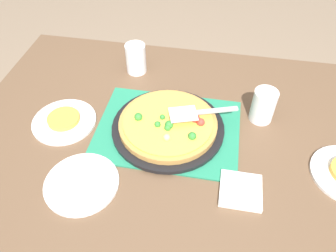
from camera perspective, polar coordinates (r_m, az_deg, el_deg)
name	(u,v)px	position (r m, az deg, el deg)	size (l,w,h in m)	color
ground_plane	(168,231)	(1.74, 0.00, -17.73)	(8.00, 8.00, 0.00)	#84705B
dining_table	(168,150)	(1.20, 0.00, -4.26)	(1.40, 1.00, 0.75)	brown
placemat	(168,129)	(1.12, 0.00, -0.60)	(0.48, 0.36, 0.01)	#237F5B
pizza_pan	(168,127)	(1.11, 0.00, -0.25)	(0.38, 0.38, 0.01)	black
pizza	(168,123)	(1.09, 0.06, 0.44)	(0.33, 0.33, 0.05)	#B78442
plate_near_left	(64,121)	(1.20, -17.58, 0.78)	(0.22, 0.22, 0.01)	white
plate_side	(82,183)	(1.01, -14.78, -9.62)	(0.22, 0.22, 0.01)	white
served_slice_left	(64,119)	(1.19, -17.72, 1.22)	(0.11, 0.11, 0.02)	gold
cup_near	(136,58)	(1.34, -5.60, 11.61)	(0.08, 0.08, 0.12)	white
cup_far	(263,106)	(1.16, 16.25, 3.41)	(0.08, 0.08, 0.12)	white
pizza_server	(197,112)	(1.08, 5.13, 2.36)	(0.23, 0.11, 0.01)	silver
napkin_stack	(241,190)	(0.98, 12.53, -10.88)	(0.12, 0.12, 0.02)	white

